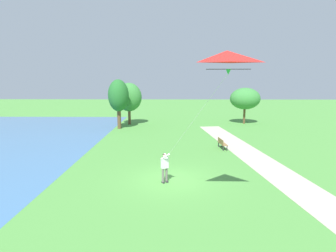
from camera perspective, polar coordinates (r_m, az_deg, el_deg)
name	(u,v)px	position (r m, az deg, el deg)	size (l,w,h in m)	color
ground_plane	(171,180)	(16.53, 0.55, -11.12)	(120.00, 120.00, 0.00)	#4C8E3D
walkway_path	(272,169)	(19.54, 20.67, -8.37)	(2.40, 32.00, 0.02)	#B7AD99
person_kite_flyer	(165,165)	(15.80, -0.64, -8.09)	(0.54, 0.62, 1.83)	#232328
flying_kite	(226,65)	(11.68, 12.01, 12.33)	(3.35, 3.77, 5.07)	red
park_bench_near_walkway	(222,143)	(23.69, 11.11, -3.45)	(0.62, 1.54, 0.88)	olive
tree_horizon_far	(118,96)	(32.47, -10.23, 6.16)	(2.37, 2.70, 5.75)	brown
tree_lakeside_near	(129,97)	(35.38, -8.09, 5.92)	(3.22, 2.82, 5.29)	brown
tree_treeline_right	(245,99)	(36.95, 15.68, 5.48)	(3.86, 3.23, 4.65)	brown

